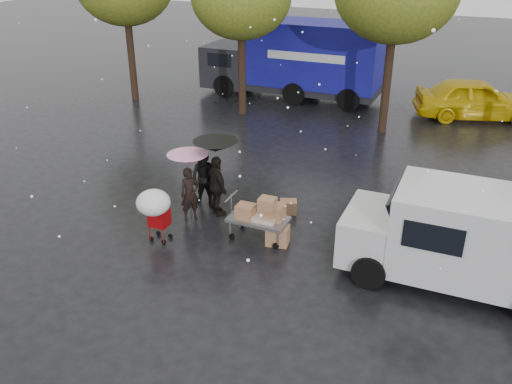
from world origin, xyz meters
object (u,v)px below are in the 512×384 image
at_px(person_black, 217,186).
at_px(shopping_cart, 154,205).
at_px(yellow_taxi, 476,99).
at_px(blue_truck, 296,60).
at_px(white_van, 466,238).
at_px(person_pink, 190,194).
at_px(vendor_cart, 261,214).

height_order(person_black, shopping_cart, person_black).
bearing_deg(yellow_taxi, blue_truck, 71.72).
xyz_separation_m(shopping_cart, white_van, (7.11, 1.19, 0.10)).
bearing_deg(white_van, blue_truck, 123.27).
xyz_separation_m(person_black, shopping_cart, (-0.71, -1.95, 0.21)).
height_order(person_pink, blue_truck, blue_truck).
height_order(vendor_cart, yellow_taxi, yellow_taxi).
bearing_deg(person_pink, vendor_cart, -55.49).
xyz_separation_m(white_van, blue_truck, (-8.34, 12.72, 0.60)).
bearing_deg(blue_truck, person_pink, -83.64).
bearing_deg(white_van, yellow_taxi, 91.90).
bearing_deg(white_van, shopping_cart, -170.53).
height_order(person_black, white_van, white_van).
xyz_separation_m(vendor_cart, shopping_cart, (-2.33, -1.20, 0.34)).
distance_m(white_van, yellow_taxi, 12.66).
xyz_separation_m(person_pink, shopping_cart, (-0.15, -1.46, 0.32)).
distance_m(person_pink, person_black, 0.76).
bearing_deg(vendor_cart, yellow_taxi, 70.97).
bearing_deg(person_black, shopping_cart, 106.30).
height_order(person_pink, vendor_cart, person_pink).
bearing_deg(shopping_cart, white_van, 9.47).
height_order(person_black, yellow_taxi, person_black).
distance_m(person_black, yellow_taxi, 13.30).
bearing_deg(shopping_cart, blue_truck, 95.07).
height_order(person_black, blue_truck, blue_truck).
relative_size(white_van, yellow_taxi, 1.00).
relative_size(person_pink, shopping_cart, 1.01).
relative_size(person_pink, person_black, 0.87).
xyz_separation_m(person_pink, yellow_taxi, (6.54, 12.38, 0.09)).
height_order(vendor_cart, shopping_cart, shopping_cart).
bearing_deg(shopping_cart, person_pink, 83.96).
bearing_deg(white_van, vendor_cart, 179.82).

